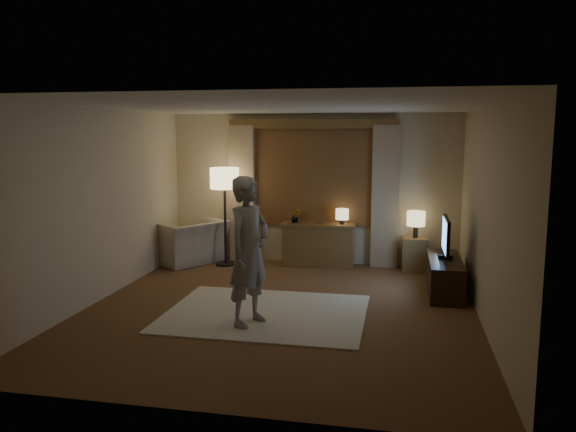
% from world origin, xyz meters
% --- Properties ---
extents(room, '(5.04, 5.54, 2.64)m').
position_xyz_m(room, '(0.00, 0.50, 1.33)').
color(room, brown).
rests_on(room, ground).
extents(rug, '(2.50, 2.00, 0.02)m').
position_xyz_m(rug, '(-0.13, -0.20, 0.01)').
color(rug, beige).
rests_on(rug, floor).
extents(sideboard, '(1.20, 0.40, 0.70)m').
position_xyz_m(sideboard, '(0.15, 2.50, 0.35)').
color(sideboard, brown).
rests_on(sideboard, floor).
extents(picture_frame, '(0.16, 0.02, 0.20)m').
position_xyz_m(picture_frame, '(0.15, 2.50, 0.80)').
color(picture_frame, brown).
rests_on(picture_frame, sideboard).
extents(plant, '(0.17, 0.13, 0.30)m').
position_xyz_m(plant, '(-0.25, 2.50, 0.85)').
color(plant, '#999999').
rests_on(plant, sideboard).
extents(table_lamp_sideboard, '(0.22, 0.22, 0.30)m').
position_xyz_m(table_lamp_sideboard, '(0.55, 2.50, 0.90)').
color(table_lamp_sideboard, black).
rests_on(table_lamp_sideboard, sideboard).
extents(floor_lamp, '(0.49, 0.49, 1.68)m').
position_xyz_m(floor_lamp, '(-1.44, 2.26, 1.41)').
color(floor_lamp, black).
rests_on(floor_lamp, floor).
extents(armchair, '(1.48, 1.52, 0.75)m').
position_xyz_m(armchair, '(-2.15, 2.30, 0.38)').
color(armchair, beige).
rests_on(armchair, floor).
extents(side_table, '(0.40, 0.40, 0.56)m').
position_xyz_m(side_table, '(1.76, 2.45, 0.28)').
color(side_table, brown).
rests_on(side_table, floor).
extents(table_lamp_side, '(0.30, 0.30, 0.44)m').
position_xyz_m(table_lamp_side, '(1.76, 2.45, 0.87)').
color(table_lamp_side, black).
rests_on(table_lamp_side, side_table).
extents(tv_stand, '(0.45, 1.40, 0.50)m').
position_xyz_m(tv_stand, '(2.15, 1.22, 0.25)').
color(tv_stand, black).
rests_on(tv_stand, floor).
extents(tv, '(0.20, 0.82, 0.59)m').
position_xyz_m(tv, '(2.15, 1.22, 0.83)').
color(tv, black).
rests_on(tv, tv_stand).
extents(person, '(0.64, 0.76, 1.76)m').
position_xyz_m(person, '(-0.23, -0.62, 0.90)').
color(person, gray).
rests_on(person, rug).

